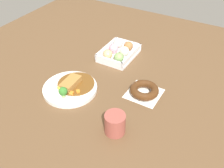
{
  "coord_description": "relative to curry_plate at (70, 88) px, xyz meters",
  "views": [
    {
      "loc": [
        -0.78,
        -0.51,
        0.7
      ],
      "look_at": [
        -0.06,
        -0.1,
        0.03
      ],
      "focal_mm": 40.31,
      "sensor_mm": 36.0,
      "label": 1
    }
  ],
  "objects": [
    {
      "name": "ground_plane",
      "position": [
        0.15,
        -0.05,
        -0.01
      ],
      "size": [
        1.6,
        1.6,
        0.0
      ],
      "primitive_type": "plane",
      "color": "brown"
    },
    {
      "name": "chocolate_ring_donut",
      "position": [
        0.14,
        -0.28,
        0.0
      ],
      "size": [
        0.14,
        0.14,
        0.04
      ],
      "color": "white",
      "rests_on": "ground_plane"
    },
    {
      "name": "donut_box",
      "position": [
        0.34,
        -0.05,
        0.01
      ],
      "size": [
        0.21,
        0.15,
        0.06
      ],
      "color": "white",
      "rests_on": "ground_plane"
    },
    {
      "name": "coffee_mug",
      "position": [
        -0.11,
        -0.28,
        0.03
      ],
      "size": [
        0.08,
        0.08,
        0.08
      ],
      "primitive_type": "cylinder",
      "color": "#9E4C42",
      "rests_on": "ground_plane"
    },
    {
      "name": "curry_plate",
      "position": [
        0.0,
        0.0,
        0.0
      ],
      "size": [
        0.23,
        0.23,
        0.07
      ],
      "color": "white",
      "rests_on": "ground_plane"
    }
  ]
}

